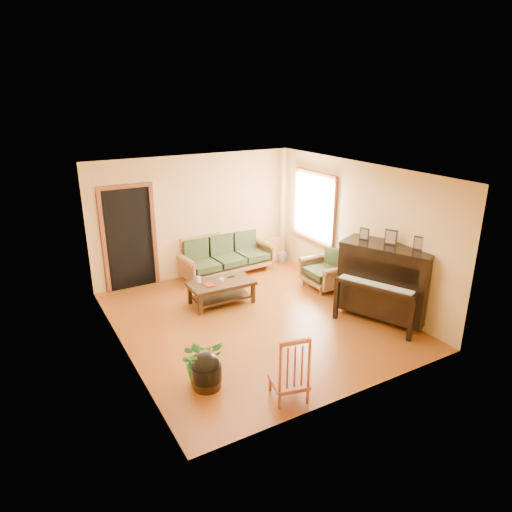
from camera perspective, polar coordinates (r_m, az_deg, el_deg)
floor at (r=8.14m, az=-0.20°, el=-7.90°), size 5.00×5.00×0.00m
doorway at (r=9.41m, az=-15.53°, el=2.01°), size 1.08×0.16×2.05m
window at (r=9.78m, az=7.35°, el=6.13°), size 0.12×1.36×1.46m
sofa at (r=9.96m, az=-3.58°, el=0.13°), size 2.10×1.00×0.88m
coffee_table at (r=8.66m, az=-4.34°, el=-4.56°), size 1.22×0.68×0.44m
armchair at (r=9.36m, az=8.54°, el=-1.44°), size 0.82×0.86×0.85m
piano at (r=8.21m, az=15.84°, el=-3.21°), size 1.45×1.77×1.36m
footstool at (r=6.38m, az=-6.15°, el=-14.54°), size 0.49×0.49×0.38m
red_chair at (r=6.02m, az=4.18°, el=-13.54°), size 0.54×0.58×0.95m
leaning_frame at (r=10.77m, az=2.31°, el=0.88°), size 0.45×0.24×0.59m
ceramic_crock at (r=10.78m, az=3.33°, el=-0.15°), size 0.24×0.24×0.23m
potted_plant at (r=6.43m, az=-6.85°, el=-12.84°), size 0.59×0.51×0.65m
book at (r=8.41m, az=-6.39°, el=-3.70°), size 0.18×0.23×0.02m
candle at (r=8.56m, az=-7.17°, el=-2.93°), size 0.07×0.07×0.12m
glass_jar at (r=8.57m, az=-4.29°, el=-2.99°), size 0.11×0.11×0.06m
remote at (r=8.79m, az=-3.14°, el=-2.56°), size 0.16×0.06×0.02m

